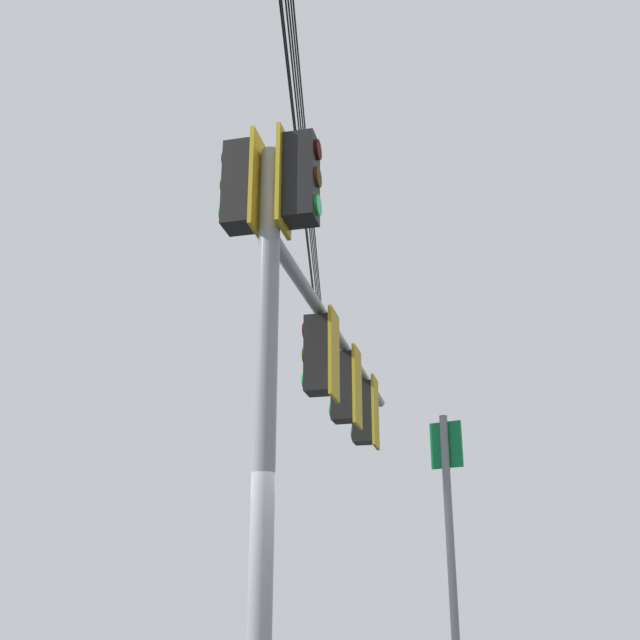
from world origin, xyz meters
name	(u,v)px	position (x,y,z in m)	size (l,w,h in m)	color
signal_mast_assembly	(313,347)	(-1.60, -0.85, 4.15)	(5.42, 4.42, 5.78)	gray
route_sign_secondary	(452,561)	(-1.72, 0.90, 1.82)	(0.14, 0.28, 3.06)	slate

